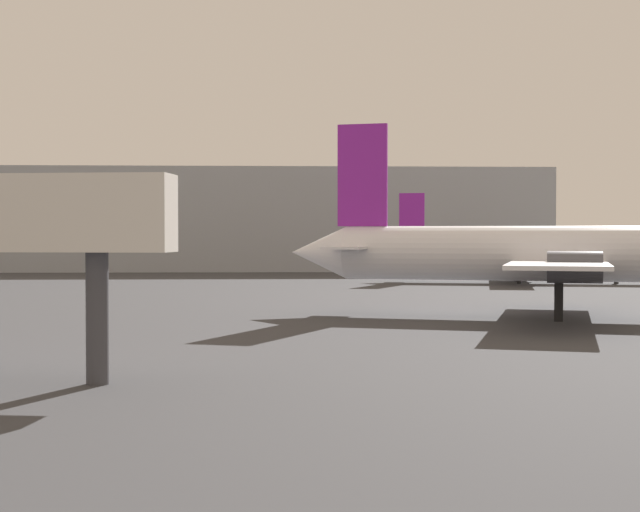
# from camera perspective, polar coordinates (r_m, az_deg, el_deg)

# --- Properties ---
(airplane_on_taxiway) EXTENTS (32.75, 20.88, 11.02)m
(airplane_on_taxiway) POSITION_cam_1_polar(r_m,az_deg,el_deg) (53.05, 15.44, 0.14)
(airplane_on_taxiway) COLOR white
(airplane_on_taxiway) RESTS_ON ground_plane
(airplane_far_left) EXTENTS (29.64, 17.40, 8.62)m
(airplane_far_left) POSITION_cam_1_polar(r_m,az_deg,el_deg) (90.98, 12.59, 0.20)
(airplane_far_left) COLOR silver
(airplane_far_left) RESTS_ON ground_plane
(terminal_building) EXTENTS (92.37, 24.08, 12.87)m
(terminal_building) POSITION_cam_1_polar(r_m,az_deg,el_deg) (125.85, -8.09, 2.16)
(terminal_building) COLOR #999EA3
(terminal_building) RESTS_ON ground_plane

